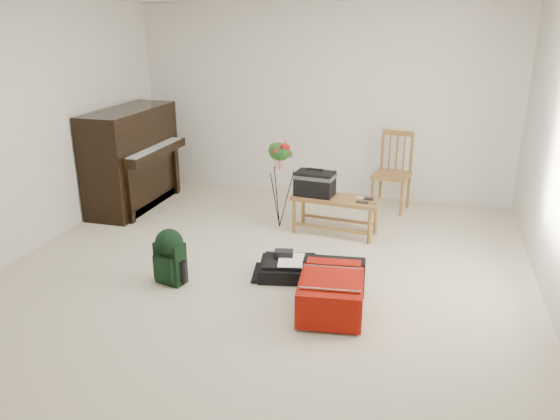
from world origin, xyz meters
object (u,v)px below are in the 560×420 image
(piano, at_px, (133,160))
(dining_chair, at_px, (392,173))
(black_duffel, at_px, (289,268))
(bench, at_px, (321,188))
(red_suitcase, at_px, (333,288))
(flower_stand, at_px, (280,184))
(green_backpack, at_px, (170,254))

(piano, xyz_separation_m, dining_chair, (3.19, 0.74, -0.12))
(black_duffel, bearing_deg, bench, 76.28)
(red_suitcase, bearing_deg, flower_stand, 112.55)
(green_backpack, relative_size, flower_stand, 0.50)
(bench, height_order, dining_chair, dining_chair)
(flower_stand, bearing_deg, dining_chair, 31.76)
(red_suitcase, xyz_separation_m, black_duffel, (-0.50, 0.47, -0.09))
(piano, height_order, dining_chair, piano)
(piano, relative_size, dining_chair, 1.52)
(piano, bearing_deg, dining_chair, 13.07)
(piano, height_order, red_suitcase, piano)
(red_suitcase, bearing_deg, piano, 140.19)
(red_suitcase, height_order, black_duffel, red_suitcase)
(bench, bearing_deg, green_backpack, -117.74)
(dining_chair, bearing_deg, black_duffel, -99.41)
(green_backpack, bearing_deg, red_suitcase, 12.65)
(piano, distance_m, red_suitcase, 3.54)
(bench, height_order, red_suitcase, bench)
(black_duffel, bearing_deg, red_suitcase, -54.22)
(piano, bearing_deg, flower_stand, -6.76)
(green_backpack, bearing_deg, piano, 141.38)
(bench, relative_size, dining_chair, 1.00)
(black_duffel, xyz_separation_m, flower_stand, (-0.44, 1.22, 0.43))
(flower_stand, bearing_deg, green_backpack, -116.78)
(bench, distance_m, green_backpack, 1.94)
(black_duffel, bearing_deg, green_backpack, -168.13)
(black_duffel, bearing_deg, dining_chair, 59.96)
(piano, height_order, bench, piano)
(piano, distance_m, dining_chair, 3.27)
(bench, xyz_separation_m, black_duffel, (-0.05, -1.17, -0.44))
(piano, bearing_deg, red_suitcase, -33.16)
(flower_stand, bearing_deg, bench, -12.70)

